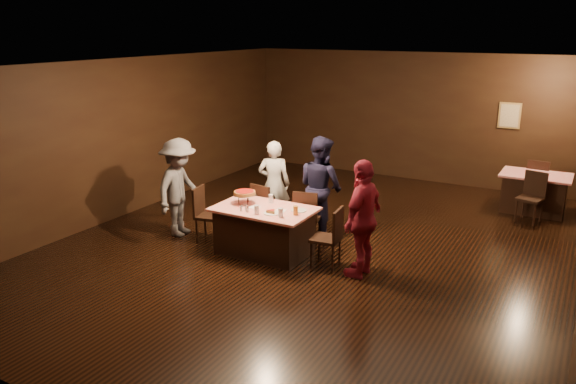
# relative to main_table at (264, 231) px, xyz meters

# --- Properties ---
(room) EXTENTS (10.00, 10.04, 3.02)m
(room) POSITION_rel_main_table_xyz_m (0.58, 0.72, 1.75)
(room) COLOR black
(room) RESTS_ON ground
(main_table) EXTENTS (1.60, 1.00, 0.77)m
(main_table) POSITION_rel_main_table_xyz_m (0.00, 0.00, 0.00)
(main_table) COLOR red
(main_table) RESTS_ON ground
(back_table) EXTENTS (1.30, 0.90, 0.77)m
(back_table) POSITION_rel_main_table_xyz_m (3.57, 4.43, 0.00)
(back_table) COLOR #B70C1C
(back_table) RESTS_ON ground
(chair_far_left) EXTENTS (0.48, 0.48, 0.95)m
(chair_far_left) POSITION_rel_main_table_xyz_m (-0.40, 0.75, 0.09)
(chair_far_left) COLOR black
(chair_far_left) RESTS_ON ground
(chair_far_right) EXTENTS (0.51, 0.51, 0.95)m
(chair_far_right) POSITION_rel_main_table_xyz_m (0.40, 0.75, 0.09)
(chair_far_right) COLOR black
(chair_far_right) RESTS_ON ground
(chair_end_left) EXTENTS (0.50, 0.50, 0.95)m
(chair_end_left) POSITION_rel_main_table_xyz_m (-1.10, -0.00, 0.09)
(chair_end_left) COLOR black
(chair_end_left) RESTS_ON ground
(chair_end_right) EXTENTS (0.46, 0.46, 0.95)m
(chair_end_right) POSITION_rel_main_table_xyz_m (1.10, -0.00, 0.09)
(chair_end_right) COLOR black
(chair_end_right) RESTS_ON ground
(chair_back_near) EXTENTS (0.51, 0.51, 0.95)m
(chair_back_near) POSITION_rel_main_table_xyz_m (3.57, 3.73, 0.09)
(chair_back_near) COLOR black
(chair_back_near) RESTS_ON ground
(chair_back_far) EXTENTS (0.45, 0.45, 0.95)m
(chair_back_far) POSITION_rel_main_table_xyz_m (3.57, 5.03, 0.09)
(chair_back_far) COLOR black
(chair_back_far) RESTS_ON ground
(diner_white_jacket) EXTENTS (0.69, 0.58, 1.60)m
(diner_white_jacket) POSITION_rel_main_table_xyz_m (-0.53, 1.22, 0.42)
(diner_white_jacket) COLOR silver
(diner_white_jacket) RESTS_ON ground
(diner_navy_hoodie) EXTENTS (1.06, 0.96, 1.78)m
(diner_navy_hoodie) POSITION_rel_main_table_xyz_m (0.43, 1.17, 0.51)
(diner_navy_hoodie) COLOR black
(diner_navy_hoodie) RESTS_ON ground
(diner_grey_knit) EXTENTS (0.76, 1.18, 1.73)m
(diner_grey_knit) POSITION_rel_main_table_xyz_m (-1.74, 0.01, 0.48)
(diner_grey_knit) COLOR #5D5C61
(diner_grey_knit) RESTS_ON ground
(diner_red_shirt) EXTENTS (0.50, 1.06, 1.76)m
(diner_red_shirt) POSITION_rel_main_table_xyz_m (1.69, -0.00, 0.50)
(diner_red_shirt) COLOR maroon
(diner_red_shirt) RESTS_ON ground
(pizza_stand) EXTENTS (0.38, 0.38, 0.22)m
(pizza_stand) POSITION_rel_main_table_xyz_m (-0.40, 0.05, 0.57)
(pizza_stand) COLOR black
(pizza_stand) RESTS_ON main_table
(plate_with_slice) EXTENTS (0.25, 0.25, 0.06)m
(plate_with_slice) POSITION_rel_main_table_xyz_m (0.25, -0.18, 0.41)
(plate_with_slice) COLOR white
(plate_with_slice) RESTS_ON main_table
(plate_empty) EXTENTS (0.25, 0.25, 0.01)m
(plate_empty) POSITION_rel_main_table_xyz_m (0.55, 0.15, 0.39)
(plate_empty) COLOR white
(plate_empty) RESTS_ON main_table
(glass_front_left) EXTENTS (0.08, 0.08, 0.14)m
(glass_front_left) POSITION_rel_main_table_xyz_m (0.05, -0.30, 0.46)
(glass_front_left) COLOR silver
(glass_front_left) RESTS_ON main_table
(glass_front_right) EXTENTS (0.08, 0.08, 0.14)m
(glass_front_right) POSITION_rel_main_table_xyz_m (0.45, -0.25, 0.46)
(glass_front_right) COLOR silver
(glass_front_right) RESTS_ON main_table
(glass_amber) EXTENTS (0.08, 0.08, 0.14)m
(glass_amber) POSITION_rel_main_table_xyz_m (0.60, -0.05, 0.46)
(glass_amber) COLOR #BF7F26
(glass_amber) RESTS_ON main_table
(glass_back) EXTENTS (0.08, 0.08, 0.14)m
(glass_back) POSITION_rel_main_table_xyz_m (-0.05, 0.30, 0.46)
(glass_back) COLOR silver
(glass_back) RESTS_ON main_table
(condiments) EXTENTS (0.17, 0.10, 0.09)m
(condiments) POSITION_rel_main_table_xyz_m (-0.18, -0.28, 0.43)
(condiments) COLOR silver
(condiments) RESTS_ON main_table
(napkin_center) EXTENTS (0.19, 0.19, 0.01)m
(napkin_center) POSITION_rel_main_table_xyz_m (0.30, -0.00, 0.39)
(napkin_center) COLOR white
(napkin_center) RESTS_ON main_table
(napkin_left) EXTENTS (0.21, 0.21, 0.01)m
(napkin_left) POSITION_rel_main_table_xyz_m (-0.15, -0.05, 0.39)
(napkin_left) COLOR white
(napkin_left) RESTS_ON main_table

